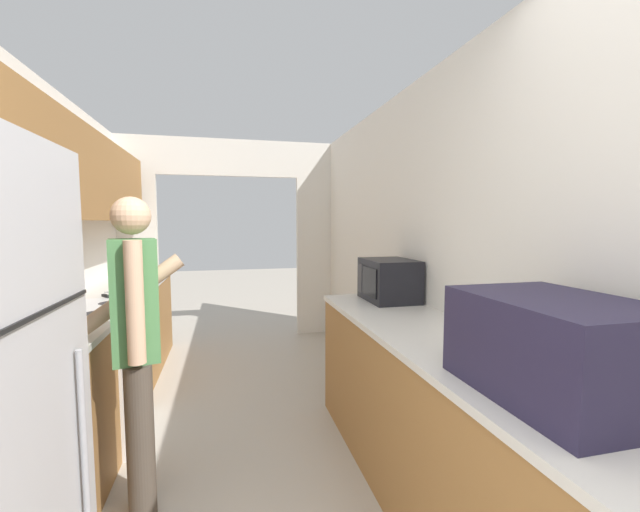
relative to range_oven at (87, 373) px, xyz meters
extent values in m
cube|color=#9E6B38|center=(-0.15, 0.34, 1.38)|extent=(0.32, 3.33, 0.68)
cube|color=white|center=(2.33, -0.78, 0.79)|extent=(0.06, 7.02, 2.50)
cube|color=white|center=(-0.18, 2.17, 0.57)|extent=(0.65, 0.06, 2.05)
cube|color=white|center=(2.17, 2.17, 0.57)|extent=(0.65, 0.06, 2.05)
cube|color=white|center=(0.99, 2.17, 1.82)|extent=(3.01, 0.06, 0.45)
cube|color=#9E6B38|center=(-0.01, -0.85, -0.02)|extent=(0.60, 0.95, 0.87)
cube|color=silver|center=(-0.01, -0.86, 0.43)|extent=(0.62, 0.96, 0.03)
cube|color=#9E6B38|center=(-0.01, 1.19, -0.02)|extent=(0.60, 1.63, 0.87)
cube|color=silver|center=(-0.01, 1.20, 0.43)|extent=(0.62, 1.65, 0.03)
cube|color=#9EA3A8|center=(-0.01, -0.84, 0.44)|extent=(0.42, 0.44, 0.00)
cube|color=#9E6B38|center=(2.00, -1.13, -0.02)|extent=(0.60, 2.39, 0.87)
cube|color=silver|center=(2.00, -1.13, 0.43)|extent=(0.62, 2.42, 0.03)
cube|color=black|center=(0.45, -1.75, 0.78)|extent=(0.01, 0.78, 0.01)
cylinder|color=#99999E|center=(0.47, -1.49, 0.26)|extent=(0.02, 0.02, 0.69)
cube|color=white|center=(0.00, 0.00, -0.01)|extent=(0.62, 0.75, 0.90)
cube|color=black|center=(0.32, 0.00, -0.01)|extent=(0.01, 0.51, 0.27)
cylinder|color=#B7B7BC|center=(0.34, 0.00, 0.22)|extent=(0.02, 0.60, 0.02)
cube|color=white|center=(-0.29, 0.00, 0.52)|extent=(0.04, 0.75, 0.14)
cylinder|color=#232328|center=(0.13, -0.16, 0.44)|extent=(0.16, 0.16, 0.01)
cylinder|color=#232328|center=(0.13, 0.16, 0.44)|extent=(0.16, 0.16, 0.01)
cylinder|color=#232328|center=(-0.12, -0.16, 0.44)|extent=(0.16, 0.16, 0.01)
cylinder|color=#232328|center=(-0.12, 0.16, 0.44)|extent=(0.16, 0.16, 0.01)
cylinder|color=#4C4238|center=(0.52, -0.92, -0.06)|extent=(0.16, 0.16, 0.80)
cylinder|color=#4C4238|center=(0.48, -0.76, -0.06)|extent=(0.16, 0.16, 0.80)
cube|color=#4C844C|center=(0.50, -0.84, 0.64)|extent=(0.25, 0.25, 0.60)
cylinder|color=#DBAD89|center=(0.53, -0.98, 0.66)|extent=(0.10, 0.10, 0.57)
cylinder|color=#DBAD89|center=(0.47, -0.70, 0.66)|extent=(0.52, 0.19, 0.39)
sphere|color=#DBAD89|center=(0.50, -0.84, 1.06)|extent=(0.18, 0.18, 0.18)
cube|color=#231E38|center=(2.00, -1.84, 0.55)|extent=(0.45, 0.62, 0.21)
cube|color=#231E38|center=(2.00, -1.84, 0.72)|extent=(0.45, 0.62, 0.12)
cube|color=#2D2D33|center=(2.00, -1.52, 0.71)|extent=(0.27, 0.02, 0.10)
cube|color=black|center=(2.11, -0.22, 0.60)|extent=(0.34, 0.45, 0.31)
cube|color=black|center=(1.94, -0.27, 0.60)|extent=(0.01, 0.27, 0.21)
cube|color=#38383D|center=(1.94, -0.07, 0.60)|extent=(0.01, 0.09, 0.22)
cube|color=#B7B7BC|center=(0.03, 0.56, 0.45)|extent=(0.16, 0.19, 0.00)
cube|color=black|center=(0.03, 0.40, 0.46)|extent=(0.09, 0.10, 0.02)
camera|label=1|loc=(0.94, -2.89, 1.03)|focal=22.00mm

